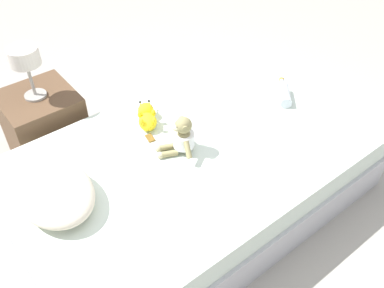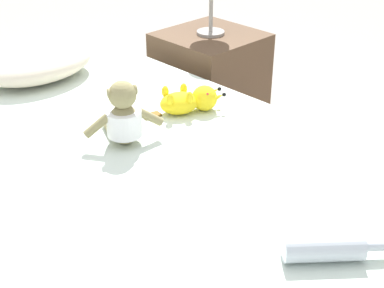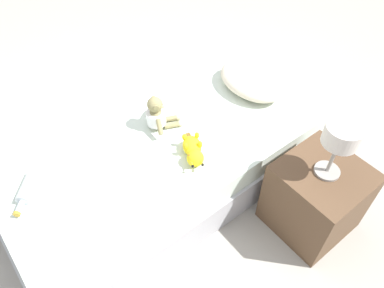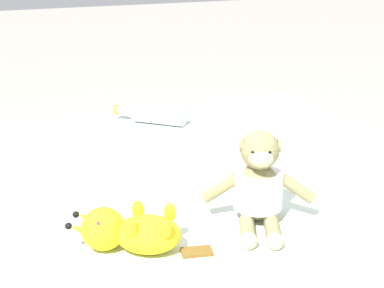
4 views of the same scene
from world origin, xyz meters
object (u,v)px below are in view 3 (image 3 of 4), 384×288
(bed, at_px, (152,148))
(nightstand, at_px, (315,198))
(pillow, at_px, (252,80))
(plush_yellow_creature, at_px, (193,151))
(glass_bottle, at_px, (28,187))
(plush_monkey, at_px, (158,115))
(bedside_lamp, at_px, (341,138))

(bed, relative_size, nightstand, 4.23)
(pillow, distance_m, plush_yellow_creature, 0.76)
(glass_bottle, bearing_deg, plush_monkey, 89.02)
(plush_yellow_creature, xyz_separation_m, bedside_lamp, (0.59, 0.46, 0.29))
(bed, relative_size, plush_yellow_creature, 6.72)
(plush_monkey, height_order, glass_bottle, plush_monkey)
(plush_monkey, distance_m, bedside_lamp, 1.07)
(plush_yellow_creature, height_order, glass_bottle, plush_yellow_creature)
(pillow, bearing_deg, plush_yellow_creature, -71.03)
(nightstand, bearing_deg, plush_yellow_creature, -141.92)
(plush_monkey, xyz_separation_m, bedside_lamp, (0.93, 0.48, 0.25))
(bed, distance_m, bedside_lamp, 1.23)
(bed, relative_size, pillow, 4.06)
(plush_monkey, xyz_separation_m, plush_yellow_creature, (0.34, 0.02, -0.05))
(plush_yellow_creature, bearing_deg, nightstand, 38.08)
(glass_bottle, distance_m, bedside_lamp, 1.65)
(plush_monkey, distance_m, nightstand, 1.08)
(pillow, height_order, nightstand, pillow)
(plush_monkey, relative_size, bedside_lamp, 0.80)
(plush_monkey, xyz_separation_m, nightstand, (0.93, 0.48, -0.27))
(bedside_lamp, bearing_deg, plush_monkey, -152.60)
(plush_monkey, bearing_deg, glass_bottle, -90.98)
(pillow, height_order, glass_bottle, pillow)
(bed, bearing_deg, pillow, 80.81)
(plush_yellow_creature, xyz_separation_m, nightstand, (0.59, 0.46, -0.22))
(bed, distance_m, pillow, 0.84)
(plush_monkey, bearing_deg, plush_yellow_creature, 3.01)
(nightstand, distance_m, bedside_lamp, 0.51)
(nightstand, xyz_separation_m, bedside_lamp, (0.00, 0.00, 0.51))
(plush_monkey, bearing_deg, nightstand, 27.40)
(plush_monkey, height_order, bedside_lamp, bedside_lamp)
(plush_monkey, distance_m, plush_yellow_creature, 0.34)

